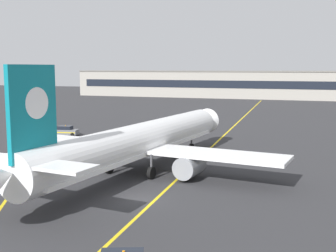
% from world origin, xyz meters
% --- Properties ---
extents(ground_plane, '(400.00, 400.00, 0.00)m').
position_xyz_m(ground_plane, '(0.00, 0.00, 0.00)').
color(ground_plane, '#2D2D30').
extents(taxiway_centreline, '(8.13, 179.84, 0.01)m').
position_xyz_m(taxiway_centreline, '(0.00, 30.00, 0.00)').
color(taxiway_centreline, yellow).
rests_on(taxiway_centreline, ground).
extents(taxiway_lead_in_stripe, '(28.27, 53.20, 0.01)m').
position_xyz_m(taxiway_lead_in_stripe, '(-14.00, 2.00, 0.00)').
color(taxiway_lead_in_stripe, yellow).
rests_on(taxiway_lead_in_stripe, ground).
extents(airliner_foreground, '(32.35, 41.47, 11.65)m').
position_xyz_m(airliner_foreground, '(-3.91, 9.19, 3.37)').
color(airliner_foreground, white).
rests_on(airliner_foreground, ground).
extents(service_car_nearest, '(4.43, 2.55, 1.79)m').
position_xyz_m(service_car_nearest, '(-25.81, 29.35, 0.77)').
color(service_car_nearest, slate).
rests_on(service_car_nearest, ground).
extents(terminal_building, '(158.93, 12.40, 10.28)m').
position_xyz_m(terminal_building, '(0.49, 130.69, 5.15)').
color(terminal_building, '#9E998E').
rests_on(terminal_building, ground).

